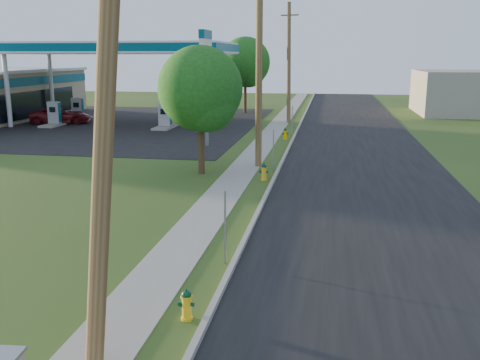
% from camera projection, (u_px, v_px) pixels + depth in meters
% --- Properties ---
extents(ground_plane, '(140.00, 140.00, 0.00)m').
position_uv_depth(ground_plane, '(170.00, 344.00, 10.24)').
color(ground_plane, '#2A4819').
rests_on(ground_plane, ground).
extents(road, '(8.00, 120.00, 0.02)m').
position_uv_depth(road, '(373.00, 210.00, 19.11)').
color(road, black).
rests_on(road, ground).
extents(curb, '(0.15, 120.00, 0.15)m').
position_uv_depth(curb, '(262.00, 203.00, 19.74)').
color(curb, gray).
rests_on(curb, ground).
extents(sidewalk, '(1.50, 120.00, 0.03)m').
position_uv_depth(sidewalk, '(216.00, 203.00, 20.04)').
color(sidewalk, '#9C9A8E').
rests_on(sidewalk, ground).
extents(forecourt, '(26.00, 28.00, 0.02)m').
position_uv_depth(forecourt, '(96.00, 123.00, 43.57)').
color(forecourt, black).
rests_on(forecourt, ground).
extents(utility_pole_near, '(1.40, 0.32, 9.48)m').
position_uv_depth(utility_pole_near, '(105.00, 95.00, 8.29)').
color(utility_pole_near, brown).
rests_on(utility_pole_near, ground).
extents(utility_pole_mid, '(1.40, 0.32, 9.80)m').
position_uv_depth(utility_pole_mid, '(259.00, 65.00, 25.54)').
color(utility_pole_mid, brown).
rests_on(utility_pole_mid, ground).
extents(utility_pole_far, '(1.40, 0.32, 9.50)m').
position_uv_depth(utility_pole_far, '(289.00, 63.00, 42.85)').
color(utility_pole_far, brown).
rests_on(utility_pole_far, ground).
extents(sign_post_near, '(0.05, 0.04, 2.00)m').
position_uv_depth(sign_post_near, '(225.00, 228.00, 14.01)').
color(sign_post_near, gray).
rests_on(sign_post_near, ground).
extents(sign_post_mid, '(0.05, 0.04, 2.00)m').
position_uv_depth(sign_post_mid, '(273.00, 151.00, 25.34)').
color(sign_post_mid, gray).
rests_on(sign_post_mid, ground).
extents(sign_post_far, '(0.05, 0.04, 2.00)m').
position_uv_depth(sign_post_far, '(292.00, 121.00, 37.05)').
color(sign_post_far, gray).
rests_on(sign_post_far, ground).
extents(gas_canopy, '(18.18, 9.18, 6.40)m').
position_uv_depth(gas_canopy, '(115.00, 49.00, 41.90)').
color(gas_canopy, silver).
rests_on(gas_canopy, ground).
extents(fuel_pump_nw, '(1.20, 3.20, 1.90)m').
position_uv_depth(fuel_pump_nw, '(55.00, 117.00, 41.89)').
color(fuel_pump_nw, gray).
rests_on(fuel_pump_nw, ground).
extents(fuel_pump_ne, '(1.20, 3.20, 1.90)m').
position_uv_depth(fuel_pump_ne, '(165.00, 119.00, 40.43)').
color(fuel_pump_ne, gray).
rests_on(fuel_pump_ne, ground).
extents(fuel_pump_sw, '(1.20, 3.20, 1.90)m').
position_uv_depth(fuel_pump_sw, '(78.00, 112.00, 45.73)').
color(fuel_pump_sw, gray).
rests_on(fuel_pump_sw, ground).
extents(fuel_pump_se, '(1.20, 3.20, 1.90)m').
position_uv_depth(fuel_pump_se, '(179.00, 113.00, 44.27)').
color(fuel_pump_se, gray).
rests_on(fuel_pump_se, ground).
extents(price_pylon, '(0.34, 2.04, 6.85)m').
position_uv_depth(price_pylon, '(206.00, 55.00, 31.34)').
color(price_pylon, gray).
rests_on(price_pylon, ground).
extents(tree_verge, '(3.88, 3.88, 5.88)m').
position_uv_depth(tree_verge, '(202.00, 92.00, 24.15)').
color(tree_verge, '#3C2D1B').
rests_on(tree_verge, ground).
extents(tree_lot, '(4.72, 4.72, 7.16)m').
position_uv_depth(tree_lot, '(246.00, 64.00, 50.48)').
color(tree_lot, '#3C2D1B').
rests_on(tree_lot, ground).
extents(hydrant_near, '(0.35, 0.31, 0.69)m').
position_uv_depth(hydrant_near, '(187.00, 305.00, 11.14)').
color(hydrant_near, yellow).
rests_on(hydrant_near, ground).
extents(hydrant_mid, '(0.39, 0.35, 0.78)m').
position_uv_depth(hydrant_mid, '(264.00, 172.00, 23.60)').
color(hydrant_mid, yellow).
rests_on(hydrant_mid, ground).
extents(hydrant_far, '(0.41, 0.36, 0.78)m').
position_uv_depth(hydrant_far, '(285.00, 134.00, 35.12)').
color(hydrant_far, '#FEC300').
rests_on(hydrant_far, ground).
extents(car_red, '(5.22, 3.66, 1.32)m').
position_uv_depth(car_red, '(61.00, 115.00, 43.25)').
color(car_red, maroon).
rests_on(car_red, ground).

